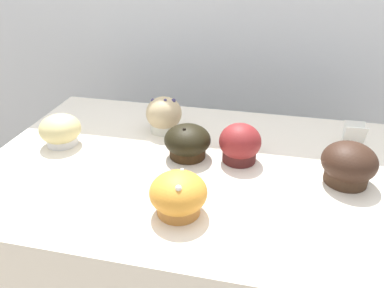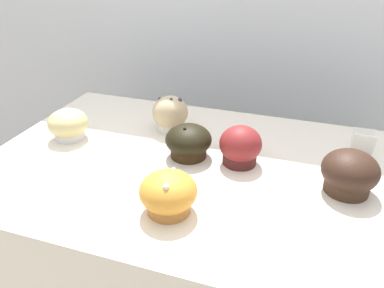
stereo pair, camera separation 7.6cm
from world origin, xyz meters
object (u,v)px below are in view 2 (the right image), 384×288
muffin_front_center (168,194)px  muffin_back_left (68,125)px  muffin_back_center (240,147)px  muffin_back_right (189,142)px  muffin_front_left (170,115)px  muffin_front_right (349,172)px

muffin_front_center → muffin_back_left: muffin_front_center is taller
muffin_front_center → muffin_back_center: size_ratio=1.12×
muffin_back_right → muffin_back_center: size_ratio=1.13×
muffin_back_right → muffin_back_center: 0.12m
muffin_front_left → muffin_back_center: 0.24m
muffin_back_left → muffin_front_left: muffin_front_left is taller
muffin_back_right → muffin_front_right: muffin_front_right is taller
muffin_back_center → muffin_back_right: bearing=-176.7°
muffin_back_right → muffin_front_right: bearing=-4.5°
muffin_front_left → muffin_front_right: bearing=-17.8°
muffin_front_center → muffin_front_right: bearing=29.1°
muffin_front_center → muffin_back_center: (0.09, 0.21, 0.00)m
muffin_back_right → muffin_back_center: bearing=3.3°
muffin_back_left → muffin_front_left: (0.23, 0.13, 0.01)m
muffin_back_right → muffin_front_left: bearing=128.3°
muffin_back_left → muffin_front_right: size_ratio=0.90×
muffin_back_right → muffin_back_left: bearing=-178.1°
muffin_back_right → muffin_front_center: bearing=-81.4°
muffin_front_right → muffin_back_left: bearing=178.6°
muffin_back_left → muffin_back_right: muffin_back_right is taller
muffin_back_left → muffin_front_left: size_ratio=1.04×
muffin_front_center → muffin_front_left: size_ratio=1.11×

